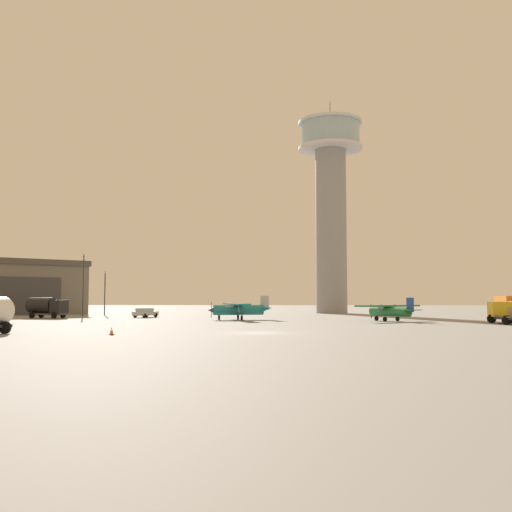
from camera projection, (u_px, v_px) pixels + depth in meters
The scene contains 12 objects.
ground_plane at pixel (257, 333), 47.80m from camera, with size 400.00×400.00×0.00m, color gray.
control_tower at pixel (331, 192), 113.29m from camera, with size 12.45×12.45×41.55m.
hangar at pixel (5, 288), 107.51m from camera, with size 33.16×33.20×9.64m.
airplane_teal at pixel (239, 309), 76.80m from camera, with size 8.43×10.73×3.19m.
airplane_green at pixel (390, 310), 71.80m from camera, with size 8.83×7.61×2.92m.
truck_box_orange at pixel (512, 307), 78.54m from camera, with size 3.39×6.45×3.16m.
truck_flatbed_yellow at pixel (505, 313), 65.49m from camera, with size 3.16×6.73×2.42m.
truck_fuel_tanker_black at pixel (46, 307), 83.27m from camera, with size 6.00×3.92×2.96m.
car_silver at pixel (145, 312), 86.61m from camera, with size 3.28×4.60×1.37m.
light_post_west at pixel (83, 279), 91.20m from camera, with size 0.44×0.44×10.06m.
light_post_north at pixel (105, 288), 97.97m from camera, with size 0.44×0.44×7.58m.
traffic_cone_near_left at pixel (112, 331), 45.03m from camera, with size 0.36×0.36×0.62m.
Camera 1 is at (2.69, -48.05, 2.81)m, focal length 40.82 mm.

